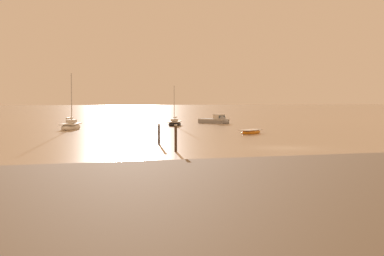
# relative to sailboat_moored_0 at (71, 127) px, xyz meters

# --- Properties ---
(ground_plane) EXTENTS (800.00, 800.00, 0.00)m
(ground_plane) POSITION_rel_sailboat_moored_0_xyz_m (10.45, -34.02, -0.30)
(ground_plane) COLOR tan
(mudflat_shore) EXTENTS (353.21, 21.27, 0.20)m
(mudflat_shore) POSITION_rel_sailboat_moored_0_xyz_m (3.63, -52.10, -0.20)
(mudflat_shore) COLOR brown
(mudflat_shore) RESTS_ON ground
(sailboat_moored_0) EXTENTS (3.90, 6.56, 7.03)m
(sailboat_moored_0) POSITION_rel_sailboat_moored_0_xyz_m (0.00, 0.00, 0.00)
(sailboat_moored_0) COLOR white
(sailboat_moored_0) RESTS_ON ground
(motorboat_moored_2) EXTENTS (4.09, 5.67, 2.06)m
(motorboat_moored_2) POSITION_rel_sailboat_moored_0_xyz_m (23.32, 11.04, 0.01)
(motorboat_moored_2) COLOR gray
(motorboat_moored_2) RESTS_ON ground
(rowboat_moored_6) EXTENTS (3.65, 3.33, 0.58)m
(rowboat_moored_6) POSITION_rel_sailboat_moored_0_xyz_m (16.28, -15.72, -0.15)
(rowboat_moored_6) COLOR orange
(rowboat_moored_6) RESTS_ON ground
(sailboat_moored_2) EXTENTS (3.64, 5.29, 5.72)m
(sailboat_moored_2) POSITION_rel_sailboat_moored_0_xyz_m (15.03, 6.25, -0.06)
(sailboat_moored_2) COLOR black
(sailboat_moored_2) RESTS_ON ground
(mooring_post_near) EXTENTS (0.22, 0.22, 1.79)m
(mooring_post_near) POSITION_rel_sailboat_moored_0_xyz_m (2.86, -27.47, 0.46)
(mooring_post_near) COLOR #403323
(mooring_post_near) RESTS_ON ground
(mooring_post_right) EXTENTS (0.22, 0.22, 2.07)m
(mooring_post_right) POSITION_rel_sailboat_moored_0_xyz_m (2.04, -34.27, 0.58)
(mooring_post_right) COLOR #443323
(mooring_post_right) RESTS_ON ground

